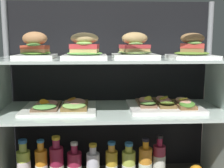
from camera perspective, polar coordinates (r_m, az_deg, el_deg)
case_frame at (r=1.46m, az=-0.31°, el=-0.40°), size 1.12×0.46×0.94m
riser_lower_tier at (r=1.40m, az=0.00°, el=-13.07°), size 1.06×0.40×0.37m
shelf_lower_glass at (r=1.34m, az=0.00°, el=-5.44°), size 1.08×0.41×0.01m
riser_upper_tier at (r=1.32m, az=0.00°, el=-0.26°), size 1.06×0.40×0.23m
shelf_upper_glass at (r=1.30m, az=0.00°, el=5.07°), size 1.08×0.41×0.01m
plated_roll_sandwich_right_of_center at (r=1.35m, az=-15.35°, el=7.09°), size 0.18×0.18×0.12m
plated_roll_sandwich_near_right_corner at (r=1.25m, az=-5.59°, el=7.04°), size 0.19×0.19×0.11m
plated_roll_sandwich_left_of_center at (r=1.34m, az=4.63°, el=7.25°), size 0.21×0.21×0.12m
plated_roll_sandwich_far_left at (r=1.33m, az=15.93°, el=6.68°), size 0.20×0.20×0.11m
open_sandwich_tray_mid_right at (r=1.34m, az=-10.31°, el=-4.50°), size 0.34×0.27×0.06m
open_sandwich_tray_right_of_center at (r=1.38m, az=10.68°, el=-4.10°), size 0.34×0.27×0.06m
juice_bottle_front_middle at (r=1.50m, az=-17.48°, el=-15.64°), size 0.07×0.07×0.23m
juice_bottle_back_center at (r=1.49m, az=-14.14°, el=-16.08°), size 0.06×0.06×0.23m
juice_bottle_front_left_end at (r=1.47m, az=-11.16°, el=-15.87°), size 0.07×0.07×0.24m
juice_bottle_near_post at (r=1.48m, az=-7.60°, el=-16.35°), size 0.07×0.07×0.21m
juice_bottle_back_left at (r=1.45m, az=-3.86°, el=-16.69°), size 0.07×0.07×0.21m
juice_bottle_back_right at (r=1.47m, az=-0.22°, el=-16.28°), size 0.06×0.06×0.21m
juice_bottle_front_fourth at (r=1.47m, az=3.41°, el=-16.23°), size 0.07×0.07×0.20m
juice_bottle_front_right_end at (r=1.48m, az=6.79°, el=-16.12°), size 0.07×0.07×0.23m
juice_bottle_front_second at (r=1.50m, az=9.55°, el=-15.28°), size 0.06×0.06×0.24m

